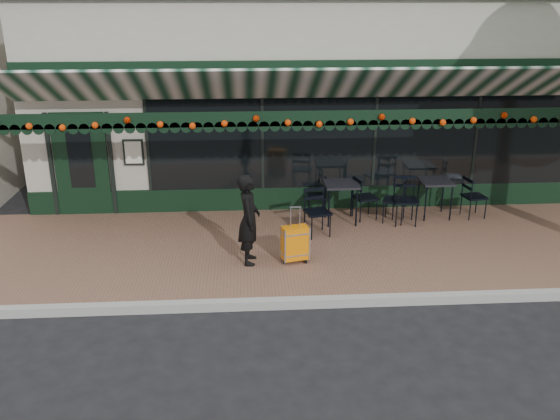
{
  "coord_description": "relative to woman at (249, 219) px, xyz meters",
  "views": [
    {
      "loc": [
        -1.41,
        -8.23,
        4.65
      ],
      "look_at": [
        -0.78,
        1.6,
        1.01
      ],
      "focal_mm": 38.0,
      "sensor_mm": 36.0,
      "label": 1
    }
  ],
  "objects": [
    {
      "name": "chair_b_left",
      "position": [
        1.47,
        2.26,
        -0.39
      ],
      "size": [
        0.44,
        0.44,
        0.83
      ],
      "primitive_type": null,
      "rotation": [
        0.0,
        0.0,
        -1.63
      ],
      "color": "black",
      "rests_on": "sidewalk"
    },
    {
      "name": "chair_a_right",
      "position": [
        4.76,
        1.94,
        -0.36
      ],
      "size": [
        0.51,
        0.51,
        0.89
      ],
      "primitive_type": null,
      "rotation": [
        0.0,
        0.0,
        1.74
      ],
      "color": "black",
      "rests_on": "sidewalk"
    },
    {
      "name": "chair_b_right",
      "position": [
        2.45,
        2.0,
        -0.35
      ],
      "size": [
        0.55,
        0.55,
        0.91
      ],
      "primitive_type": null,
      "rotation": [
        0.0,
        0.0,
        1.82
      ],
      "color": "black",
      "rests_on": "sidewalk"
    },
    {
      "name": "suitcase",
      "position": [
        0.8,
        -0.04,
        -0.46
      ],
      "size": [
        0.5,
        0.35,
        1.03
      ],
      "rotation": [
        0.0,
        0.0,
        0.25
      ],
      "color": "orange",
      "rests_on": "sidewalk"
    },
    {
      "name": "woman",
      "position": [
        0.0,
        0.0,
        0.0
      ],
      "size": [
        0.41,
        0.6,
        1.61
      ],
      "primitive_type": "imported",
      "rotation": [
        0.0,
        0.0,
        1.53
      ],
      "color": "black",
      "rests_on": "sidewalk"
    },
    {
      "name": "ground",
      "position": [
        1.34,
        -1.32,
        -0.96
      ],
      "size": [
        80.0,
        80.0,
        0.0
      ],
      "primitive_type": "plane",
      "color": "black",
      "rests_on": "ground"
    },
    {
      "name": "cafe_table_a",
      "position": [
        3.94,
        2.02,
        -0.09
      ],
      "size": [
        0.65,
        0.65,
        0.8
      ],
      "color": "black",
      "rests_on": "sidewalk"
    },
    {
      "name": "chair_a_left",
      "position": [
        3.01,
        1.78,
        -0.35
      ],
      "size": [
        0.59,
        0.59,
        0.91
      ],
      "primitive_type": null,
      "rotation": [
        0.0,
        0.0,
        -1.94
      ],
      "color": "black",
      "rests_on": "sidewalk"
    },
    {
      "name": "chair_b_front",
      "position": [
        1.34,
        1.15,
        -0.34
      ],
      "size": [
        0.57,
        0.57,
        0.93
      ],
      "primitive_type": null,
      "rotation": [
        0.0,
        0.0,
        0.26
      ],
      "color": "black",
      "rests_on": "sidewalk"
    },
    {
      "name": "sidewalk",
      "position": [
        1.34,
        0.68,
        -0.88
      ],
      "size": [
        18.0,
        4.0,
        0.15
      ],
      "primitive_type": "cube",
      "color": "brown",
      "rests_on": "ground"
    },
    {
      "name": "restaurant_building",
      "position": [
        1.34,
        6.52,
        1.32
      ],
      "size": [
        12.0,
        9.6,
        4.5
      ],
      "color": "#A39B8E",
      "rests_on": "ground"
    },
    {
      "name": "cafe_table_b",
      "position": [
        1.91,
        1.85,
        -0.05
      ],
      "size": [
        0.68,
        0.68,
        0.84
      ],
      "color": "black",
      "rests_on": "sidewalk"
    },
    {
      "name": "curb",
      "position": [
        1.34,
        -1.4,
        -0.88
      ],
      "size": [
        18.0,
        0.16,
        0.15
      ],
      "primitive_type": "cube",
      "color": "#9E9E99",
      "rests_on": "ground"
    },
    {
      "name": "chair_a_front",
      "position": [
        3.21,
        1.66,
        -0.31
      ],
      "size": [
        0.53,
        0.53,
        0.98
      ],
      "primitive_type": null,
      "rotation": [
        0.0,
        0.0,
        -0.08
      ],
      "color": "black",
      "rests_on": "sidewalk"
    }
  ]
}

